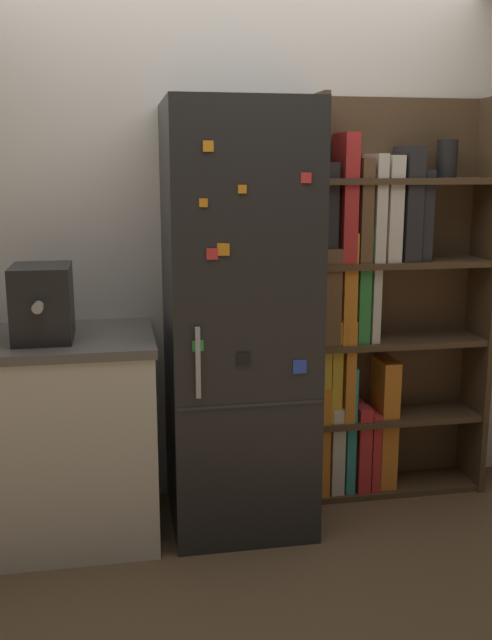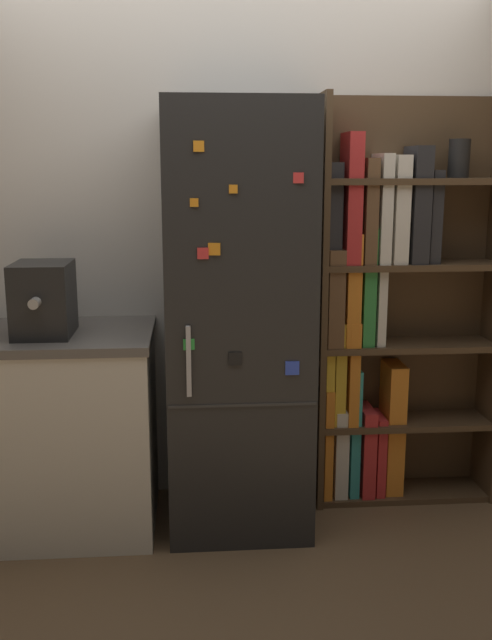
{
  "view_description": "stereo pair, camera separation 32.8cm",
  "coord_description": "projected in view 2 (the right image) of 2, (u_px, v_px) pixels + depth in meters",
  "views": [
    {
      "loc": [
        -0.54,
        -3.01,
        1.66
      ],
      "look_at": [
        0.04,
        0.15,
        0.97
      ],
      "focal_mm": 40.0,
      "sensor_mm": 36.0,
      "label": 1
    },
    {
      "loc": [
        -0.21,
        -3.05,
        1.66
      ],
      "look_at": [
        0.04,
        0.15,
        0.97
      ],
      "focal_mm": 40.0,
      "sensor_mm": 36.0,
      "label": 2
    }
  ],
  "objects": [
    {
      "name": "ground_plane",
      "position": [
        240.0,
        529.0,
        3.34
      ],
      "size": [
        16.0,
        16.0,
        0.0
      ],
      "primitive_type": "plane",
      "color": "brown"
    },
    {
      "name": "wall_back",
      "position": [
        233.0,
        242.0,
        3.53
      ],
      "size": [
        8.0,
        0.05,
        2.6
      ],
      "color": "silver",
      "rests_on": "ground_plane"
    },
    {
      "name": "refrigerator",
      "position": [
        238.0,
        321.0,
        3.26
      ],
      "size": [
        0.64,
        0.67,
        1.94
      ],
      "color": "black",
      "rests_on": "ground_plane"
    },
    {
      "name": "bookshelf",
      "position": [
        384.0,
        314.0,
        3.52
      ],
      "size": [
        0.91,
        0.29,
        2.0
      ],
      "color": "#4C3823",
      "rests_on": "ground_plane"
    },
    {
      "name": "kitchen_counter",
      "position": [
        64.0,
        430.0,
        3.3
      ],
      "size": [
        0.85,
        0.67,
        0.94
      ],
      "color": "beige",
      "rests_on": "ground_plane"
    },
    {
      "name": "espresso_machine",
      "position": [
        43.0,
        299.0,
        3.11
      ],
      "size": [
        0.24,
        0.37,
        0.32
      ],
      "color": "black",
      "rests_on": "kitchen_counter"
    }
  ]
}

